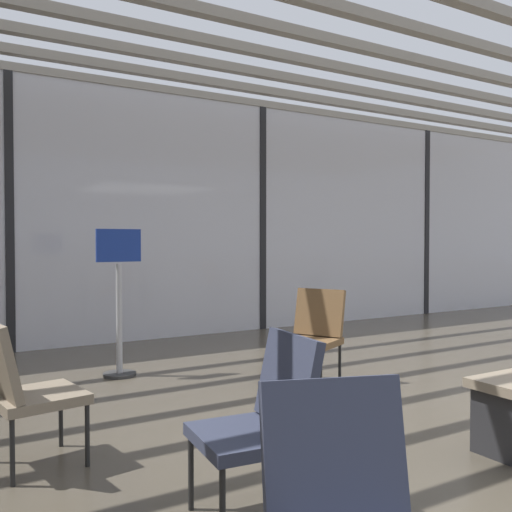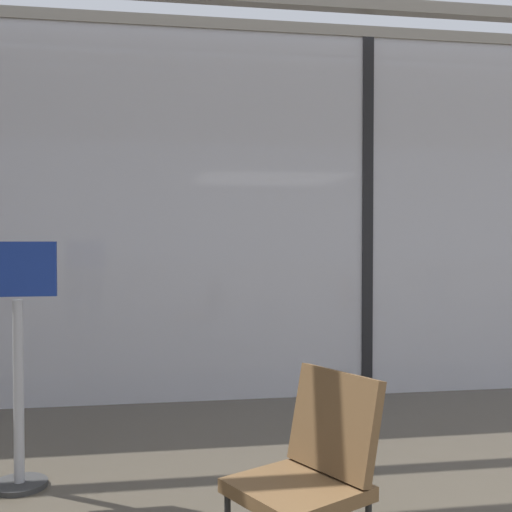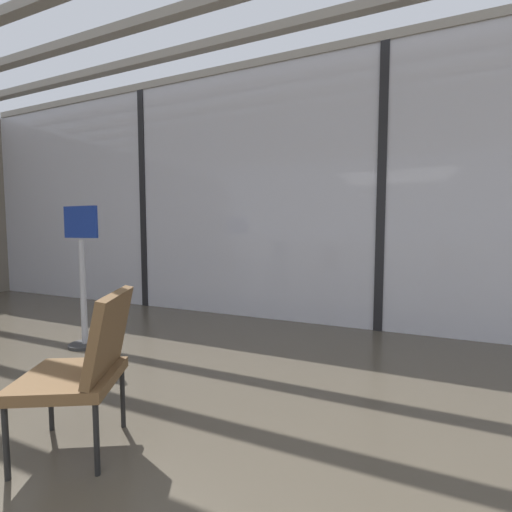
{
  "view_description": "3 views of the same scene",
  "coord_description": "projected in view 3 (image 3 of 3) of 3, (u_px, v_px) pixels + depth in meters",
  "views": [
    {
      "loc": [
        -4.39,
        -2.0,
        1.32
      ],
      "look_at": [
        0.7,
        6.52,
        1.06
      ],
      "focal_mm": 39.32,
      "sensor_mm": 36.0,
      "label": 1
    },
    {
      "loc": [
        -1.95,
        -0.42,
        1.45
      ],
      "look_at": [
        -0.76,
        6.98,
        1.25
      ],
      "focal_mm": 43.85,
      "sensor_mm": 36.0,
      "label": 2
    },
    {
      "loc": [
        0.28,
        0.85,
        1.2
      ],
      "look_at": [
        -1.24,
        4.37,
        0.91
      ],
      "focal_mm": 24.37,
      "sensor_mm": 36.0,
      "label": 3
    }
  ],
  "objects": [
    {
      "name": "info_sign",
      "position": [
        83.0,
        281.0,
        3.54
      ],
      "size": [
        0.44,
        0.32,
        1.44
      ],
      "color": "#333333",
      "rests_on": "ground"
    },
    {
      "name": "window_mullion_0",
      "position": [
        145.0,
        200.0,
        5.44
      ],
      "size": [
        0.1,
        0.12,
        3.32
      ],
      "primitive_type": "cube",
      "color": "black",
      "rests_on": "ground"
    },
    {
      "name": "parked_airplane",
      "position": [
        335.0,
        199.0,
        10.19
      ],
      "size": [
        10.82,
        4.18,
        4.18
      ],
      "color": "#B2BCD6",
      "rests_on": "ground"
    },
    {
      "name": "window_mullion_1",
      "position": [
        382.0,
        190.0,
        4.06
      ],
      "size": [
        0.1,
        0.12,
        3.32
      ],
      "primitive_type": "cube",
      "color": "black",
      "rests_on": "ground"
    },
    {
      "name": "glass_curtain_wall",
      "position": [
        382.0,
        190.0,
        4.06
      ],
      "size": [
        14.0,
        0.08,
        3.32
      ],
      "primitive_type": "cube",
      "color": "silver",
      "rests_on": "ground"
    },
    {
      "name": "lounge_chair_1",
      "position": [
        86.0,
        362.0,
        1.87
      ],
      "size": [
        0.69,
        0.67,
        0.87
      ],
      "rotation": [
        0.0,
        0.0,
        5.2
      ],
      "color": "brown",
      "rests_on": "ground"
    }
  ]
}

